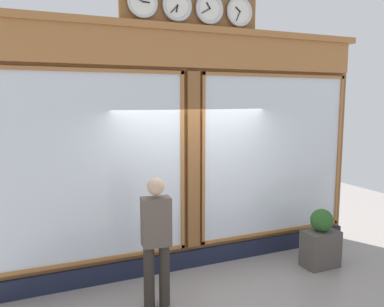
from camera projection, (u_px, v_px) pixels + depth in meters
name	position (u px, v px, depth m)	size (l,w,h in m)	color
shop_facade	(189.00, 148.00, 6.15)	(6.20, 0.42, 4.29)	brown
pedestrian	(156.00, 237.00, 4.95)	(0.38, 0.25, 1.69)	#312A24
planter_box	(320.00, 249.00, 6.25)	(0.56, 0.36, 0.58)	#4C4742
planter_shrub	(322.00, 220.00, 6.19)	(0.36, 0.36, 0.36)	#285623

